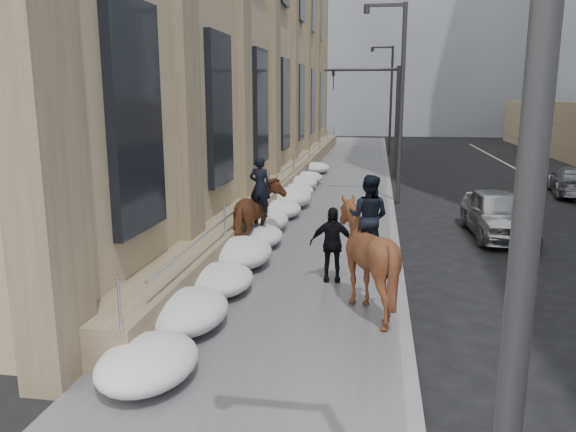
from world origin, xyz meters
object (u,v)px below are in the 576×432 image
(mounted_horse_left, at_px, (258,213))
(car_silver, at_px, (498,213))
(mounted_horse_right, at_px, (366,253))
(pedestrian, at_px, (332,244))
(car_grey, at_px, (574,181))

(mounted_horse_left, xyz_separation_m, car_silver, (7.16, 3.09, -0.42))
(mounted_horse_right, bearing_deg, mounted_horse_left, -37.59)
(mounted_horse_left, distance_m, pedestrian, 3.39)
(mounted_horse_left, distance_m, car_grey, 16.65)
(mounted_horse_right, bearing_deg, pedestrian, -48.58)
(mounted_horse_right, distance_m, car_silver, 8.37)
(car_grey, bearing_deg, mounted_horse_left, 52.89)
(mounted_horse_left, height_order, car_silver, mounted_horse_left)
(pedestrian, distance_m, car_silver, 7.41)
(mounted_horse_right, distance_m, car_grey, 18.05)
(pedestrian, bearing_deg, car_silver, 43.12)
(pedestrian, bearing_deg, mounted_horse_right, -70.32)
(mounted_horse_left, bearing_deg, mounted_horse_right, 134.01)
(mounted_horse_right, relative_size, car_silver, 0.63)
(pedestrian, bearing_deg, mounted_horse_left, 126.83)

